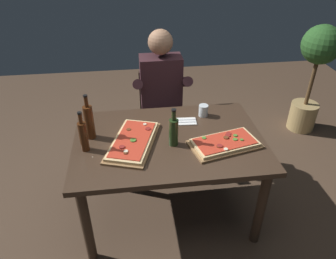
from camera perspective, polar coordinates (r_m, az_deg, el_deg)
ground_plane at (r=2.83m, az=0.14°, el=-14.10°), size 6.40×6.40×0.00m
dining_table at (r=2.40m, az=0.16°, el=-3.56°), size 1.40×0.96×0.74m
pizza_rectangular_front at (r=2.30m, az=10.21°, el=-2.45°), size 0.54×0.37×0.05m
pizza_rectangular_left at (r=2.30m, az=-6.34°, el=-2.11°), size 0.45×0.62×0.05m
wine_bottle_dark at (r=2.36m, az=-14.03°, el=1.45°), size 0.07×0.07×0.35m
oil_bottle_amber at (r=2.24m, az=-15.03°, el=-1.02°), size 0.06×0.06×0.30m
vinegar_bottle_green at (r=2.22m, az=1.01°, el=-0.27°), size 0.07×0.07×0.29m
tumbler_near_camera at (r=2.62m, az=6.39°, el=3.43°), size 0.08×0.08×0.10m
napkin_cutlery_set at (r=2.54m, az=3.08°, el=1.47°), size 0.19×0.12×0.01m
diner_chair at (r=3.20m, az=-1.36°, el=3.28°), size 0.44×0.44×0.87m
seated_diner at (r=2.97m, az=-1.17°, el=6.43°), size 0.53×0.41×1.33m
potted_plant_corner at (r=3.84m, az=24.99°, el=9.86°), size 0.41×0.41×1.23m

